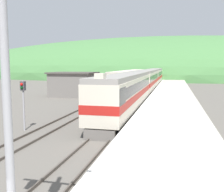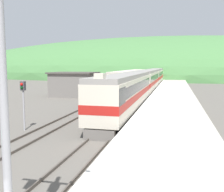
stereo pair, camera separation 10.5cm
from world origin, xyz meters
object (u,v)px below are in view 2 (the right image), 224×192
carriage_second (147,81)px  siding_train (130,79)px  express_train_lead_car (126,92)px  signal_post_siding (23,95)px  carriage_third (156,76)px

carriage_second → siding_train: size_ratio=0.60×
express_train_lead_car → siding_train: express_train_lead_car is taller
siding_train → carriage_second: bearing=-64.3°
signal_post_siding → express_train_lead_car: bearing=52.8°
carriage_second → signal_post_siding: size_ratio=4.86×
signal_post_siding → carriage_third: bearing=82.5°
carriage_second → siding_train: carriage_second is taller
carriage_second → carriage_third: (0.00, 20.05, 0.00)m
carriage_second → carriage_third: bearing=90.0°
siding_train → express_train_lead_car: bearing=-81.1°
carriage_second → carriage_third: 20.05m
carriage_second → signal_post_siding: 30.48m
carriage_third → signal_post_siding: 50.25m
carriage_third → siding_train: size_ratio=0.60×
express_train_lead_car → siding_train: (-4.86, 31.22, -0.27)m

